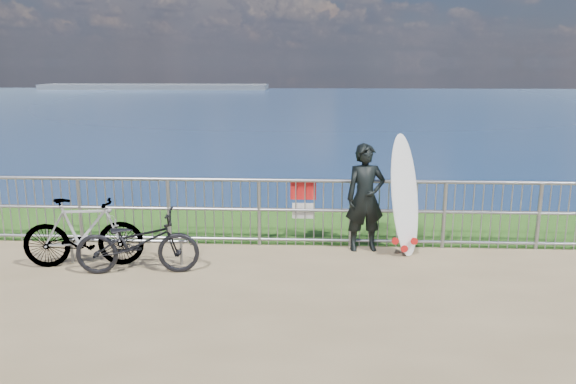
# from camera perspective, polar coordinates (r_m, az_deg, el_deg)

# --- Properties ---
(grass_strip) EXTENTS (120.00, 120.00, 0.00)m
(grass_strip) POSITION_cam_1_polar(r_m,az_deg,el_deg) (10.39, 0.45, -3.47)
(grass_strip) COLOR #255417
(grass_strip) RESTS_ON ground
(seascape) EXTENTS (260.00, 260.00, 5.00)m
(seascape) POSITION_cam_1_polar(r_m,az_deg,el_deg) (161.07, -13.23, 10.15)
(seascape) COLOR brown
(seascape) RESTS_ON ground
(railing) EXTENTS (10.06, 0.10, 1.13)m
(railing) POSITION_cam_1_polar(r_m,az_deg,el_deg) (9.18, 0.29, -2.00)
(railing) COLOR gray
(railing) RESTS_ON ground
(surfer) EXTENTS (0.69, 0.51, 1.72)m
(surfer) POSITION_cam_1_polar(r_m,az_deg,el_deg) (8.99, 7.86, -0.59)
(surfer) COLOR black
(surfer) RESTS_ON ground
(surfboard) EXTENTS (0.65, 0.62, 1.91)m
(surfboard) POSITION_cam_1_polar(r_m,az_deg,el_deg) (8.90, 11.76, -0.77)
(surfboard) COLOR silver
(surfboard) RESTS_ON ground
(bicycle_near) EXTENTS (1.80, 0.80, 0.92)m
(bicycle_near) POSITION_cam_1_polar(r_m,az_deg,el_deg) (8.30, -15.05, -4.96)
(bicycle_near) COLOR black
(bicycle_near) RESTS_ON ground
(bicycle_far) EXTENTS (1.79, 0.75, 1.04)m
(bicycle_far) POSITION_cam_1_polar(r_m,az_deg,el_deg) (8.79, -20.08, -3.88)
(bicycle_far) COLOR black
(bicycle_far) RESTS_ON ground
(bike_rack) EXTENTS (1.87, 0.05, 0.39)m
(bike_rack) POSITION_cam_1_polar(r_m,az_deg,el_deg) (8.76, -16.15, -5.02)
(bike_rack) COLOR gray
(bike_rack) RESTS_ON ground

